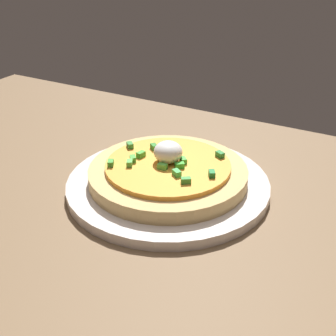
% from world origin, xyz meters
% --- Properties ---
extents(dining_table, '(1.21, 0.65, 0.03)m').
position_xyz_m(dining_table, '(0.00, 0.00, 0.01)').
color(dining_table, brown).
rests_on(dining_table, ground).
extents(plate, '(0.29, 0.29, 0.01)m').
position_xyz_m(plate, '(-0.01, -0.02, 0.03)').
color(plate, silver).
rests_on(plate, dining_table).
extents(pizza, '(0.23, 0.23, 0.06)m').
position_xyz_m(pizza, '(-0.01, -0.02, 0.06)').
color(pizza, tan).
rests_on(pizza, plate).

